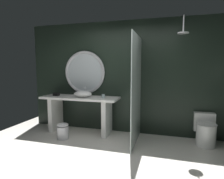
{
  "coord_description": "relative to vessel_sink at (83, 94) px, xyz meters",
  "views": [
    {
      "loc": [
        0.99,
        -2.5,
        1.55
      ],
      "look_at": [
        0.04,
        0.73,
        1.15
      ],
      "focal_mm": 30.64,
      "sensor_mm": 36.0,
      "label": 1
    }
  ],
  "objects": [
    {
      "name": "ground_plane",
      "position": [
        0.9,
        -1.51,
        -0.93
      ],
      "size": [
        5.76,
        5.76,
        0.0
      ],
      "primitive_type": "plane",
      "color": "silver"
    },
    {
      "name": "tumbler_cup",
      "position": [
        0.5,
        -0.01,
        -0.03
      ],
      "size": [
        0.08,
        0.08,
        0.09
      ],
      "primitive_type": "cylinder",
      "color": "silver",
      "rests_on": "vanity_counter"
    },
    {
      "name": "round_wall_mirror",
      "position": [
        -0.08,
        0.3,
        0.49
      ],
      "size": [
        1.05,
        0.07,
        1.05
      ],
      "color": "#B7B7BC"
    },
    {
      "name": "back_wall_panel",
      "position": [
        0.9,
        0.39,
        0.37
      ],
      "size": [
        4.8,
        0.1,
        2.6
      ],
      "primitive_type": "cube",
      "color": "black",
      "rests_on": "ground_plane"
    },
    {
      "name": "waste_bin",
      "position": [
        -0.26,
        -0.47,
        -0.75
      ],
      "size": [
        0.25,
        0.25,
        0.35
      ],
      "color": "#B7B7BC",
      "rests_on": "ground_plane"
    },
    {
      "name": "rain_shower_head",
      "position": [
        2.13,
        -0.17,
        1.28
      ],
      "size": [
        0.2,
        0.2,
        0.34
      ],
      "color": "#B7B7BC"
    },
    {
      "name": "tissue_box",
      "position": [
        -0.7,
        0.01,
        -0.04
      ],
      "size": [
        0.13,
        0.11,
        0.07
      ],
      "primitive_type": "cube",
      "color": "black",
      "rests_on": "vanity_counter"
    },
    {
      "name": "vanity_counter",
      "position": [
        -0.08,
        0.02,
        -0.36
      ],
      "size": [
        1.83,
        0.59,
        0.86
      ],
      "color": "silver",
      "rests_on": "ground_plane"
    },
    {
      "name": "shower_glass_panel",
      "position": [
        1.29,
        -0.24,
        0.16
      ],
      "size": [
        0.02,
        1.15,
        2.17
      ],
      "primitive_type": "cube",
      "color": "silver",
      "rests_on": "ground_plane"
    },
    {
      "name": "toilet",
      "position": [
        2.64,
        0.06,
        -0.64
      ],
      "size": [
        0.4,
        0.55,
        0.61
      ],
      "color": "white",
      "rests_on": "ground_plane"
    },
    {
      "name": "vessel_sink",
      "position": [
        0.0,
        0.0,
        0.0
      ],
      "size": [
        0.43,
        0.35,
        0.22
      ],
      "color": "white",
      "rests_on": "vanity_counter"
    }
  ]
}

